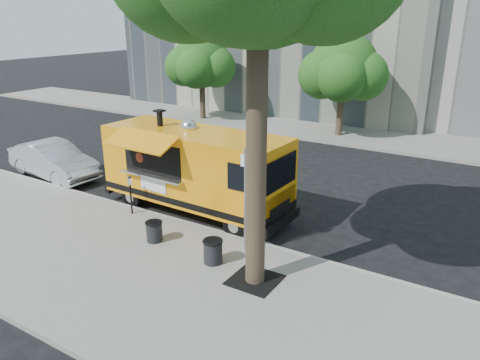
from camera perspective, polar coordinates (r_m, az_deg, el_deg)
The scene contains 13 objects.
ground at distance 15.42m, azimuth -1.36°, elevation -5.25°, with size 120.00×120.00×0.00m, color black.
sidewalk at distance 12.61m, azimuth -11.52°, elevation -11.33°, with size 60.00×6.00×0.15m, color gray.
curb at distance 14.69m, azimuth -3.35°, elevation -6.27°, with size 60.00×0.14×0.16m, color #999993.
far_sidewalk at distance 27.11m, azimuth 14.47°, elevation 5.30°, with size 60.00×5.00×0.15m, color gray.
tree_well at distance 12.04m, azimuth 1.81°, elevation -12.08°, with size 1.20×1.20×0.02m, color black.
far_tree_a at distance 29.93m, azimuth -4.73°, elevation 14.34°, with size 3.42×3.42×5.36m.
far_tree_b at distance 26.03m, azimuth 12.48°, elevation 13.31°, with size 3.60×3.60×5.50m.
sign_post at distance 12.73m, azimuth 0.62°, elevation -1.72°, with size 0.28×0.06×3.00m.
parking_meter at distance 15.85m, azimuth -13.22°, elevation -1.23°, with size 0.11×0.11×1.33m.
food_truck at distance 15.77m, azimuth -5.60°, elevation 1.44°, with size 6.90×3.25×3.37m.
sedan at distance 20.94m, azimuth -21.81°, elevation 2.25°, with size 1.56×4.49×1.48m, color silver.
trash_bin_left at distance 14.01m, azimuth -10.42°, elevation -6.11°, with size 0.51×0.51×0.61m.
trash_bin_right at distance 12.66m, azimuth -3.32°, elevation -8.60°, with size 0.55×0.55×0.66m.
Camera 1 is at (7.67, -11.70, 6.47)m, focal length 35.00 mm.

